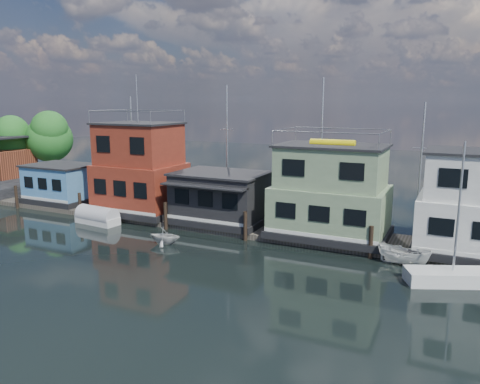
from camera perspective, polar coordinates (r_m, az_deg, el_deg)
The scene contains 13 objects.
ground at distance 28.63m, azimuth -12.92°, elevation -9.94°, with size 160.00×160.00×0.00m, color black.
dock at distance 38.17m, azimuth -1.66°, elevation -3.97°, with size 48.00×5.00×0.40m, color #595147.
houseboat_blue at distance 48.53m, azimuth -20.92°, elevation 0.99°, with size 6.40×4.90×3.66m.
houseboat_red at distance 41.88m, azimuth -12.09°, elevation 2.60°, with size 7.40×5.90×11.86m.
houseboat_dark at distance 37.86m, azimuth -2.37°, elevation -0.65°, with size 7.40×6.10×4.06m.
houseboat_green at distance 34.43m, azimuth 10.98°, elevation -0.12°, with size 8.40×5.90×7.03m.
pilings at distance 35.72m, azimuth -4.21°, elevation -3.57°, with size 42.28×0.28×2.20m.
background_masts at distance 40.84m, azimuth 8.16°, elevation 4.57°, with size 36.40×0.16×12.00m.
shore at distance 60.39m, azimuth -26.70°, elevation 3.75°, with size 12.40×15.72×8.24m.
day_sailer at distance 29.22m, azimuth 24.49°, elevation -9.31°, with size 5.34×3.58×8.03m.
tarp_runabout at distance 40.80m, azimuth -17.00°, elevation -2.91°, with size 4.01×1.92×1.57m.
motorboat at distance 31.12m, azimuth 19.36°, elevation -7.31°, with size 1.26×3.34×1.29m, color white.
dinghy_white at distance 34.07m, azimuth -9.17°, elevation -5.25°, with size 2.03×2.35×1.24m, color silver.
Camera 1 is at (16.95, -20.70, 10.19)m, focal length 35.00 mm.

